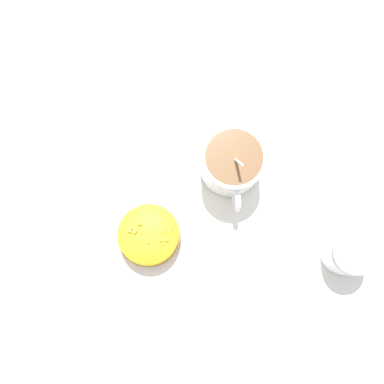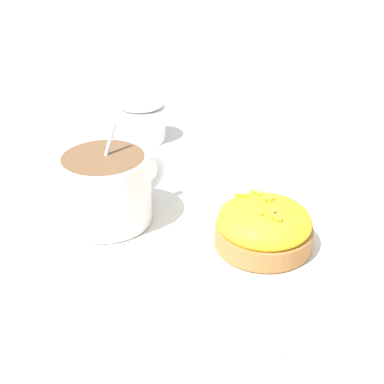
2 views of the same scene
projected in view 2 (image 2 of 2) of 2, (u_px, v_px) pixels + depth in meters
name	position (u px, v px, depth m)	size (l,w,h in m)	color
ground_plane	(185.00, 230.00, 0.55)	(3.00, 3.00, 0.00)	silver
paper_napkin	(185.00, 229.00, 0.55)	(0.30, 0.27, 0.00)	white
coffee_cup	(107.00, 185.00, 0.55)	(0.09, 0.11, 0.10)	white
frosted_pastry	(263.00, 228.00, 0.51)	(0.09, 0.09, 0.05)	#B2753D
sugar_bowl	(141.00, 117.00, 0.74)	(0.07, 0.07, 0.07)	white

